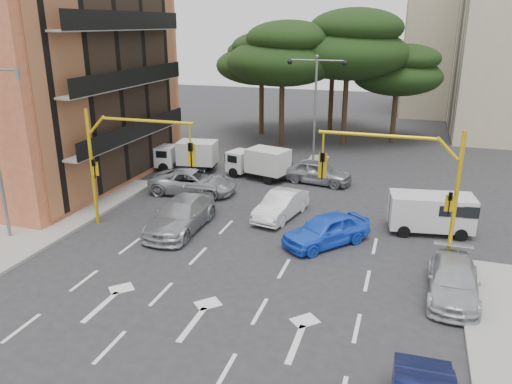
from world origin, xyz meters
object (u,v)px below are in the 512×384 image
at_px(car_silver_cross_b, 317,172).
at_px(car_white_hatch, 281,205).
at_px(signal_mast_right, 411,179).
at_px(car_silver_wagon, 181,215).
at_px(car_silver_parked, 453,281).
at_px(box_truck_a, 187,156).
at_px(van_white, 431,214).
at_px(box_truck_b, 258,163).
at_px(car_blue_compact, 326,230).
at_px(signal_mast_left, 122,154).
at_px(car_silver_cross_a, 193,182).
at_px(street_lamp_center, 316,92).

bearing_deg(car_silver_cross_b, car_white_hatch, -176.97).
bearing_deg(signal_mast_right, car_silver_wagon, 176.93).
relative_size(car_silver_parked, box_truck_a, 1.05).
bearing_deg(van_white, box_truck_b, -128.35).
height_order(car_blue_compact, van_white, van_white).
height_order(signal_mast_left, car_silver_cross_a, signal_mast_left).
bearing_deg(box_truck_b, car_silver_parked, -120.92).
bearing_deg(car_silver_wagon, car_silver_cross_b, 61.86).
height_order(signal_mast_right, car_silver_wagon, signal_mast_right).
distance_m(car_white_hatch, car_silver_parked, 10.24).
xyz_separation_m(street_lamp_center, box_truck_a, (-8.36, -3.55, -4.36)).
bearing_deg(box_truck_b, signal_mast_right, -120.35).
bearing_deg(signal_mast_left, car_silver_cross_b, 52.90).
relative_size(signal_mast_left, car_blue_compact, 1.36).
bearing_deg(van_white, car_silver_cross_b, -141.27).
bearing_deg(van_white, car_silver_wagon, -82.93).
relative_size(car_silver_cross_a, box_truck_a, 1.21).
bearing_deg(signal_mast_left, car_silver_wagon, 11.89).
relative_size(signal_mast_right, car_silver_parked, 1.32).
bearing_deg(car_silver_cross_a, car_silver_parked, -123.24).
bearing_deg(signal_mast_right, car_white_hatch, 150.24).
distance_m(car_white_hatch, van_white, 7.60).
distance_m(car_blue_compact, van_white, 5.55).
distance_m(car_white_hatch, box_truck_a, 11.02).
bearing_deg(car_silver_cross_b, signal_mast_left, 151.64).
relative_size(street_lamp_center, car_silver_cross_b, 1.73).
bearing_deg(car_silver_cross_a, car_blue_compact, -122.41).
xyz_separation_m(signal_mast_left, street_lamp_center, (6.80, 14.01, 1.54)).
xyz_separation_m(signal_mast_right, signal_mast_left, (-13.61, 0.00, 0.00)).
height_order(car_blue_compact, box_truck_b, box_truck_b).
distance_m(car_silver_cross_b, van_white, 9.37).
relative_size(car_blue_compact, car_silver_cross_a, 0.84).
xyz_separation_m(car_white_hatch, car_silver_wagon, (-4.38, -3.12, 0.08)).
height_order(signal_mast_right, box_truck_a, signal_mast_right).
bearing_deg(box_truck_a, car_white_hatch, -135.95).
xyz_separation_m(car_blue_compact, car_silver_cross_a, (-9.08, 4.92, -0.02)).
distance_m(street_lamp_center, car_white_hatch, 11.35).
xyz_separation_m(car_silver_wagon, box_truck_b, (1.06, 9.58, 0.28)).
relative_size(car_silver_cross_a, box_truck_b, 1.22).
relative_size(signal_mast_left, car_silver_cross_a, 1.14).
distance_m(car_white_hatch, box_truck_b, 7.28).
relative_size(car_white_hatch, van_white, 1.07).
distance_m(signal_mast_left, box_truck_b, 11.22).
distance_m(signal_mast_left, van_white, 15.53).
height_order(car_silver_cross_a, van_white, van_white).
height_order(car_white_hatch, car_blue_compact, car_blue_compact).
relative_size(car_silver_cross_a, van_white, 1.32).
bearing_deg(car_silver_cross_b, car_silver_cross_a, 131.51).
bearing_deg(car_silver_parked, car_silver_wagon, 169.18).
bearing_deg(car_silver_parked, signal_mast_left, 173.43).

